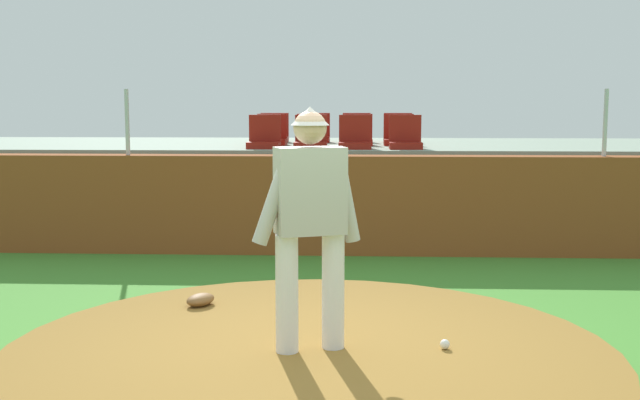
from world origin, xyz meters
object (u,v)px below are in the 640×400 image
at_px(pitcher, 310,211).
at_px(stadium_chair_4, 272,135).
at_px(stadium_chair_6, 357,135).
at_px(stadium_chair_5, 311,135).
at_px(stadium_chair_7, 399,135).
at_px(stadium_chair_11, 398,133).
at_px(stadium_chair_9, 316,133).
at_px(stadium_chair_10, 357,133).
at_px(stadium_chair_2, 355,138).
at_px(fielding_glove, 200,300).
at_px(stadium_chair_8, 274,133).
at_px(stadium_chair_1, 311,138).
at_px(stadium_chair_0, 264,138).
at_px(stadium_chair_3, 405,138).
at_px(baseball, 445,344).

relative_size(pitcher, stadium_chair_4, 3.61).
bearing_deg(stadium_chair_6, stadium_chair_5, 1.70).
bearing_deg(stadium_chair_7, stadium_chair_11, -92.19).
bearing_deg(stadium_chair_9, stadium_chair_5, 88.61).
xyz_separation_m(stadium_chair_7, stadium_chair_10, (-0.68, 0.89, 0.00)).
relative_size(stadium_chair_2, stadium_chair_10, 1.00).
xyz_separation_m(fielding_glove, stadium_chair_9, (0.70, 6.61, 1.24)).
relative_size(stadium_chair_8, stadium_chair_11, 1.00).
xyz_separation_m(fielding_glove, stadium_chair_10, (1.41, 6.64, 1.24)).
distance_m(stadium_chair_4, stadium_chair_10, 1.64).
relative_size(stadium_chair_1, stadium_chair_6, 1.00).
xyz_separation_m(stadium_chair_1, stadium_chair_6, (0.70, 0.89, 0.00)).
bearing_deg(stadium_chair_8, stadium_chair_4, 93.24).
height_order(stadium_chair_2, stadium_chair_4, same).
bearing_deg(stadium_chair_9, stadium_chair_0, 68.82).
xyz_separation_m(stadium_chair_2, stadium_chair_8, (-1.40, 1.78, 0.00)).
bearing_deg(stadium_chair_0, stadium_chair_7, -156.51).
bearing_deg(stadium_chair_5, stadium_chair_6, -178.30).
bearing_deg(stadium_chair_2, stadium_chair_6, -92.33).
bearing_deg(stadium_chair_3, pitcher, 80.06).
relative_size(pitcher, baseball, 24.36).
height_order(pitcher, stadium_chair_9, pitcher).
height_order(pitcher, stadium_chair_0, pitcher).
xyz_separation_m(fielding_glove, stadium_chair_6, (1.42, 5.73, 1.24)).
distance_m(baseball, stadium_chair_3, 6.13).
bearing_deg(fielding_glove, stadium_chair_7, 11.06).
xyz_separation_m(stadium_chair_1, stadium_chair_2, (0.66, -0.02, 0.00)).
bearing_deg(stadium_chair_8, pitcher, 97.91).
distance_m(fielding_glove, stadium_chair_9, 6.77).
bearing_deg(baseball, stadium_chair_0, 108.88).
distance_m(stadium_chair_4, stadium_chair_7, 2.05).
xyz_separation_m(baseball, stadium_chair_1, (-1.35, 6.00, 1.25)).
height_order(stadium_chair_0, stadium_chair_8, same).
xyz_separation_m(stadium_chair_5, stadium_chair_7, (1.40, 0.04, 0.00)).
distance_m(stadium_chair_4, stadium_chair_11, 2.27).
bearing_deg(stadium_chair_4, stadium_chair_2, 145.41).
bearing_deg(pitcher, stadium_chair_6, 68.53).
distance_m(fielding_glove, stadium_chair_6, 6.03).
relative_size(stadium_chair_5, stadium_chair_9, 1.00).
distance_m(stadium_chair_5, stadium_chair_11, 1.71).
xyz_separation_m(baseball, stadium_chair_4, (-2.04, 6.91, 1.25)).
relative_size(stadium_chair_2, stadium_chair_6, 1.00).
relative_size(stadium_chair_5, stadium_chair_7, 1.00).
height_order(baseball, stadium_chair_4, stadium_chair_4).
xyz_separation_m(stadium_chair_2, stadium_chair_3, (0.75, 0.02, 0.00)).
height_order(fielding_glove, stadium_chair_7, stadium_chair_7).
xyz_separation_m(stadium_chair_3, stadium_chair_5, (-1.45, 0.86, 0.00)).
xyz_separation_m(fielding_glove, stadium_chair_5, (0.68, 5.71, 1.24)).
bearing_deg(stadium_chair_3, stadium_chair_9, -51.04).
bearing_deg(stadium_chair_7, stadium_chair_4, -0.17).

